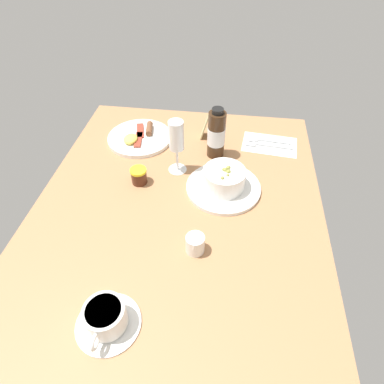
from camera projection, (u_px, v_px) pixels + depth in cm
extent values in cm
cube|color=#A8754C|center=(177.00, 215.00, 94.08)|extent=(110.00, 84.00, 3.00)
cylinder|color=white|center=(223.00, 188.00, 99.37)|extent=(22.72, 22.72, 1.20)
cylinder|color=white|center=(224.00, 179.00, 96.78)|extent=(12.58, 12.58, 6.19)
cylinder|color=beige|center=(225.00, 173.00, 95.17)|extent=(10.82, 10.82, 1.60)
sphere|color=olive|center=(228.00, 168.00, 95.28)|extent=(1.35, 1.35, 1.35)
sphere|color=olive|center=(228.00, 172.00, 94.16)|extent=(1.38, 1.38, 1.38)
sphere|color=olive|center=(229.00, 167.00, 95.57)|extent=(0.99, 0.99, 0.99)
sphere|color=olive|center=(225.00, 170.00, 94.65)|extent=(1.19, 1.19, 1.19)
sphere|color=olive|center=(224.00, 170.00, 94.78)|extent=(1.31, 1.31, 1.31)
sphere|color=olive|center=(228.00, 175.00, 93.03)|extent=(0.94, 0.94, 0.94)
sphere|color=olive|center=(222.00, 178.00, 92.15)|extent=(1.13, 1.13, 1.13)
sphere|color=olive|center=(225.00, 170.00, 94.65)|extent=(1.31, 1.31, 1.31)
cube|color=white|center=(269.00, 144.00, 115.99)|extent=(14.03, 20.09, 0.30)
cube|color=silver|center=(273.00, 146.00, 114.77)|extent=(2.59, 14.05, 0.50)
cube|color=silver|center=(250.00, 144.00, 115.50)|extent=(2.55, 3.80, 0.40)
cube|color=silver|center=(272.00, 141.00, 116.75)|extent=(2.30, 13.03, 0.50)
ellipsoid|color=silver|center=(253.00, 139.00, 117.37)|extent=(2.40, 4.00, 0.60)
cylinder|color=white|center=(108.00, 323.00, 69.50)|extent=(14.10, 14.10, 0.90)
cylinder|color=white|center=(106.00, 316.00, 67.16)|extent=(8.69, 8.69, 5.77)
cylinder|color=#33250D|center=(103.00, 311.00, 65.49)|extent=(7.39, 7.39, 1.00)
torus|color=white|center=(95.00, 342.00, 63.21)|extent=(3.64, 0.99, 3.60)
cylinder|color=white|center=(195.00, 244.00, 81.75)|extent=(4.83, 4.83, 5.21)
cone|color=white|center=(194.00, 246.00, 78.82)|extent=(2.34, 1.75, 2.35)
cylinder|color=white|center=(178.00, 169.00, 106.19)|extent=(5.95, 5.95, 0.40)
cylinder|color=white|center=(177.00, 159.00, 103.16)|extent=(0.80, 0.80, 8.25)
cylinder|color=white|center=(176.00, 135.00, 96.93)|extent=(4.60, 4.60, 9.51)
cylinder|color=beige|center=(176.00, 139.00, 97.93)|extent=(3.77, 3.77, 5.71)
cylinder|color=#4A2214|center=(139.00, 177.00, 100.48)|extent=(4.80, 4.80, 4.37)
cylinder|color=yellow|center=(138.00, 171.00, 98.67)|extent=(5.04, 5.04, 0.80)
cylinder|color=#382314|center=(216.00, 135.00, 106.46)|extent=(5.76, 5.76, 16.12)
cylinder|color=silver|center=(216.00, 136.00, 106.68)|extent=(5.87, 5.87, 6.13)
cylinder|color=black|center=(218.00, 111.00, 100.26)|extent=(3.74, 3.74, 1.57)
cylinder|color=white|center=(140.00, 138.00, 117.95)|extent=(23.08, 23.08, 1.40)
cube|color=#A03828|center=(140.00, 131.00, 119.46)|extent=(9.31, 4.64, 0.60)
cube|color=brown|center=(138.00, 140.00, 115.39)|extent=(9.25, 3.65, 0.60)
cylinder|color=brown|center=(149.00, 129.00, 118.79)|extent=(7.26, 3.27, 2.20)
ellipsoid|color=#F2D859|center=(131.00, 139.00, 114.52)|extent=(6.00, 4.80, 2.40)
cube|color=#BBB482|center=(205.00, 126.00, 116.31)|extent=(4.52, 3.02, 9.60)
cube|color=#BBB482|center=(212.00, 126.00, 116.06)|extent=(4.52, 3.02, 9.60)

